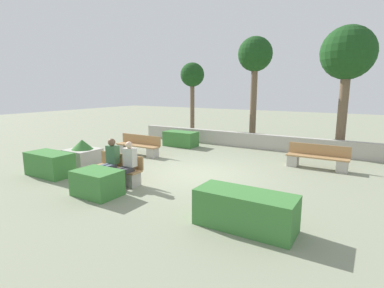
{
  "coord_description": "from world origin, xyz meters",
  "views": [
    {
      "loc": [
        4.94,
        -8.39,
        2.84
      ],
      "look_at": [
        -0.49,
        0.5,
        0.9
      ],
      "focal_mm": 28.0,
      "sensor_mm": 36.0,
      "label": 1
    }
  ],
  "objects_px": {
    "person_seated_man": "(127,162)",
    "person_seated_woman": "(110,159)",
    "bench_front": "(117,172)",
    "planter_corner_left": "(83,155)",
    "tree_center_right": "(348,56)",
    "tree_leftmost": "(192,77)",
    "tree_center_left": "(255,58)",
    "bench_left_side": "(138,147)",
    "bench_right_side": "(317,159)"
  },
  "relations": [
    {
      "from": "planter_corner_left",
      "to": "tree_center_left",
      "type": "bearing_deg",
      "value": 65.2
    },
    {
      "from": "bench_front",
      "to": "person_seated_woman",
      "type": "relative_size",
      "value": 1.28
    },
    {
      "from": "planter_corner_left",
      "to": "tree_leftmost",
      "type": "distance_m",
      "value": 8.33
    },
    {
      "from": "person_seated_man",
      "to": "tree_center_right",
      "type": "xyz_separation_m",
      "value": [
        4.84,
        7.92,
        3.43
      ]
    },
    {
      "from": "person_seated_woman",
      "to": "planter_corner_left",
      "type": "height_order",
      "value": "person_seated_woman"
    },
    {
      "from": "person_seated_man",
      "to": "planter_corner_left",
      "type": "bearing_deg",
      "value": 164.05
    },
    {
      "from": "person_seated_woman",
      "to": "tree_center_left",
      "type": "relative_size",
      "value": 0.25
    },
    {
      "from": "tree_leftmost",
      "to": "bench_right_side",
      "type": "bearing_deg",
      "value": -25.88
    },
    {
      "from": "person_seated_woman",
      "to": "planter_corner_left",
      "type": "bearing_deg",
      "value": 159.7
    },
    {
      "from": "tree_center_right",
      "to": "bench_front",
      "type": "bearing_deg",
      "value": -124.73
    },
    {
      "from": "person_seated_man",
      "to": "tree_leftmost",
      "type": "distance_m",
      "value": 9.55
    },
    {
      "from": "bench_front",
      "to": "person_seated_woman",
      "type": "height_order",
      "value": "person_seated_woman"
    },
    {
      "from": "planter_corner_left",
      "to": "tree_leftmost",
      "type": "relative_size",
      "value": 0.25
    },
    {
      "from": "person_seated_man",
      "to": "tree_center_left",
      "type": "bearing_deg",
      "value": 86.08
    },
    {
      "from": "bench_left_side",
      "to": "tree_center_left",
      "type": "bearing_deg",
      "value": 51.62
    },
    {
      "from": "planter_corner_left",
      "to": "tree_leftmost",
      "type": "xyz_separation_m",
      "value": [
        0.0,
        7.76,
        3.02
      ]
    },
    {
      "from": "bench_left_side",
      "to": "person_seated_man",
      "type": "relative_size",
      "value": 1.6
    },
    {
      "from": "bench_right_side",
      "to": "tree_leftmost",
      "type": "relative_size",
      "value": 0.49
    },
    {
      "from": "bench_front",
      "to": "person_seated_man",
      "type": "height_order",
      "value": "person_seated_man"
    },
    {
      "from": "bench_front",
      "to": "tree_center_right",
      "type": "xyz_separation_m",
      "value": [
        5.4,
        7.78,
        3.83
      ]
    },
    {
      "from": "person_seated_woman",
      "to": "tree_center_right",
      "type": "xyz_separation_m",
      "value": [
        5.55,
        7.92,
        3.4
      ]
    },
    {
      "from": "planter_corner_left",
      "to": "tree_center_right",
      "type": "xyz_separation_m",
      "value": [
        7.88,
        7.05,
        3.72
      ]
    },
    {
      "from": "person_seated_man",
      "to": "bench_left_side",
      "type": "bearing_deg",
      "value": 127.3
    },
    {
      "from": "tree_leftmost",
      "to": "bench_front",
      "type": "bearing_deg",
      "value": -73.7
    },
    {
      "from": "bench_left_side",
      "to": "bench_right_side",
      "type": "distance_m",
      "value": 7.17
    },
    {
      "from": "planter_corner_left",
      "to": "person_seated_man",
      "type": "bearing_deg",
      "value": -15.95
    },
    {
      "from": "bench_front",
      "to": "planter_corner_left",
      "type": "distance_m",
      "value": 2.59
    },
    {
      "from": "person_seated_man",
      "to": "tree_center_right",
      "type": "distance_m",
      "value": 9.9
    },
    {
      "from": "bench_right_side",
      "to": "person_seated_woman",
      "type": "bearing_deg",
      "value": -139.64
    },
    {
      "from": "bench_right_side",
      "to": "person_seated_man",
      "type": "relative_size",
      "value": 1.59
    },
    {
      "from": "bench_right_side",
      "to": "tree_center_right",
      "type": "height_order",
      "value": "tree_center_right"
    },
    {
      "from": "bench_left_side",
      "to": "person_seated_woman",
      "type": "distance_m",
      "value": 3.87
    },
    {
      "from": "tree_center_left",
      "to": "bench_left_side",
      "type": "bearing_deg",
      "value": -120.51
    },
    {
      "from": "bench_right_side",
      "to": "person_seated_woman",
      "type": "height_order",
      "value": "person_seated_woman"
    },
    {
      "from": "bench_left_side",
      "to": "planter_corner_left",
      "type": "height_order",
      "value": "planter_corner_left"
    },
    {
      "from": "person_seated_man",
      "to": "planter_corner_left",
      "type": "relative_size",
      "value": 1.25
    },
    {
      "from": "bench_front",
      "to": "planter_corner_left",
      "type": "xyz_separation_m",
      "value": [
        -2.48,
        0.73,
        0.11
      ]
    },
    {
      "from": "bench_left_side",
      "to": "tree_center_right",
      "type": "height_order",
      "value": "tree_center_right"
    },
    {
      "from": "person_seated_woman",
      "to": "tree_center_right",
      "type": "height_order",
      "value": "tree_center_right"
    },
    {
      "from": "tree_center_left",
      "to": "planter_corner_left",
      "type": "bearing_deg",
      "value": -114.8
    },
    {
      "from": "planter_corner_left",
      "to": "bench_left_side",
      "type": "bearing_deg",
      "value": 79.31
    },
    {
      "from": "bench_front",
      "to": "planter_corner_left",
      "type": "height_order",
      "value": "planter_corner_left"
    },
    {
      "from": "person_seated_man",
      "to": "person_seated_woman",
      "type": "distance_m",
      "value": 0.7
    },
    {
      "from": "person_seated_woman",
      "to": "planter_corner_left",
      "type": "xyz_separation_m",
      "value": [
        -2.34,
        0.86,
        -0.32
      ]
    },
    {
      "from": "bench_right_side",
      "to": "planter_corner_left",
      "type": "distance_m",
      "value": 8.53
    },
    {
      "from": "bench_front",
      "to": "planter_corner_left",
      "type": "relative_size",
      "value": 1.63
    },
    {
      "from": "planter_corner_left",
      "to": "tree_leftmost",
      "type": "bearing_deg",
      "value": 89.99
    },
    {
      "from": "tree_center_left",
      "to": "bench_right_side",
      "type": "bearing_deg",
      "value": -44.33
    },
    {
      "from": "planter_corner_left",
      "to": "tree_leftmost",
      "type": "height_order",
      "value": "tree_leftmost"
    },
    {
      "from": "bench_right_side",
      "to": "person_seated_man",
      "type": "height_order",
      "value": "person_seated_man"
    }
  ]
}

